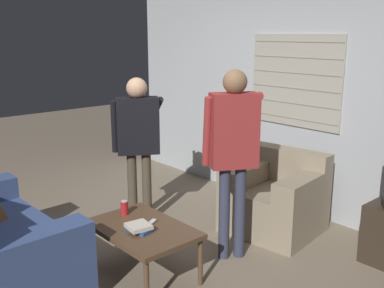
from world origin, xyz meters
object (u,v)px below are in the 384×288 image
(spare_remote, at_px, (151,223))
(soda_can, at_px, (124,208))
(armchair_beige, at_px, (276,198))
(person_left_standing, at_px, (138,133))
(coffee_table, at_px, (142,232))
(person_right_standing, at_px, (233,142))
(book_stack, at_px, (139,228))

(spare_remote, bearing_deg, soda_can, 161.27)
(armchair_beige, distance_m, spare_remote, 1.51)
(soda_can, bearing_deg, armchair_beige, 73.23)
(person_left_standing, bearing_deg, soda_can, -102.22)
(armchair_beige, height_order, spare_remote, armchair_beige)
(coffee_table, relative_size, person_right_standing, 0.54)
(person_right_standing, height_order, book_stack, person_right_standing)
(armchair_beige, xyz_separation_m, spare_remote, (-0.14, -1.49, 0.12))
(soda_can, xyz_separation_m, spare_remote, (0.33, 0.05, -0.05))
(book_stack, distance_m, soda_can, 0.38)
(person_right_standing, bearing_deg, person_left_standing, 128.17)
(armchair_beige, relative_size, person_right_standing, 0.57)
(person_left_standing, distance_m, spare_remote, 1.22)
(armchair_beige, relative_size, soda_can, 7.71)
(person_right_standing, bearing_deg, coffee_table, -167.12)
(coffee_table, xyz_separation_m, person_right_standing, (0.25, 0.81, 0.68))
(armchair_beige, distance_m, person_left_standing, 1.58)
(spare_remote, bearing_deg, coffee_table, -124.51)
(coffee_table, relative_size, book_stack, 3.89)
(armchair_beige, height_order, soda_can, armchair_beige)
(armchair_beige, relative_size, spare_remote, 7.26)
(coffee_table, xyz_separation_m, soda_can, (-0.32, 0.04, 0.11))
(person_right_standing, xyz_separation_m, spare_remote, (-0.23, -0.72, -0.63))
(soda_can, height_order, spare_remote, soda_can)
(coffee_table, xyz_separation_m, spare_remote, (0.01, 0.09, 0.06))
(person_left_standing, bearing_deg, book_stack, -93.78)
(person_right_standing, bearing_deg, soda_can, 173.70)
(person_left_standing, xyz_separation_m, soda_can, (0.62, -0.60, -0.48))
(coffee_table, height_order, spare_remote, spare_remote)
(armchair_beige, height_order, person_right_standing, person_right_standing)
(person_right_standing, relative_size, soda_can, 13.56)
(armchair_beige, distance_m, person_right_standing, 1.08)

